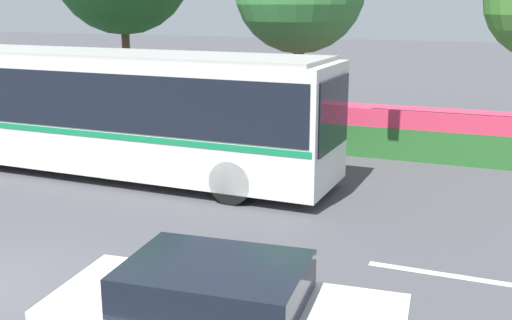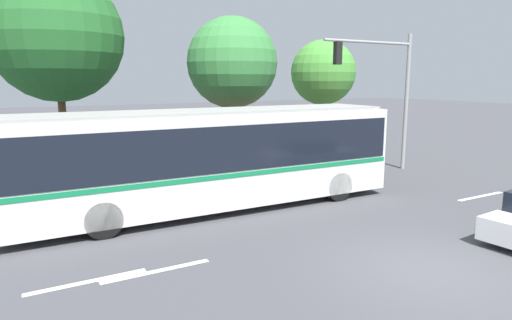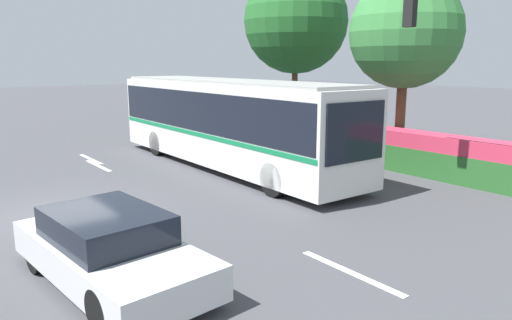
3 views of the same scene
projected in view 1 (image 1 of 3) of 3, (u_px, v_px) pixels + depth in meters
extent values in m
cube|color=silver|center=(104.00, 110.00, 16.12)|extent=(12.36, 2.75, 2.83)
cube|color=black|center=(102.00, 93.00, 16.01)|extent=(12.11, 2.78, 1.36)
cube|color=#147A47|center=(104.00, 123.00, 16.20)|extent=(12.23, 2.78, 0.14)
cube|color=black|center=(334.00, 114.00, 13.69)|extent=(0.10, 2.15, 1.58)
cube|color=#959592|center=(100.00, 53.00, 15.76)|extent=(11.86, 2.54, 0.10)
cylinder|color=black|center=(269.00, 160.00, 15.81)|extent=(1.01, 0.32, 1.00)
cylinder|color=black|center=(231.00, 182.00, 13.82)|extent=(1.01, 0.32, 1.00)
cylinder|color=black|center=(31.00, 135.00, 18.75)|extent=(1.01, 0.32, 1.00)
cube|color=black|center=(215.00, 283.00, 7.67)|extent=(2.34, 1.81, 0.51)
cylinder|color=black|center=(343.00, 320.00, 8.17)|extent=(0.68, 0.28, 0.66)
cylinder|color=black|center=(157.00, 293.00, 8.93)|extent=(0.68, 0.28, 0.66)
cube|color=#286028|center=(357.00, 138.00, 18.57)|extent=(9.99, 1.02, 0.91)
cube|color=#CC3351|center=(358.00, 114.00, 18.39)|extent=(9.79, 0.96, 0.52)
cylinder|color=brown|center=(127.00, 69.00, 23.19)|extent=(0.29, 0.29, 3.93)
cylinder|color=brown|center=(298.00, 89.00, 19.77)|extent=(0.36, 0.36, 3.39)
cube|color=silver|center=(441.00, 274.00, 10.30)|extent=(2.40, 0.16, 0.01)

